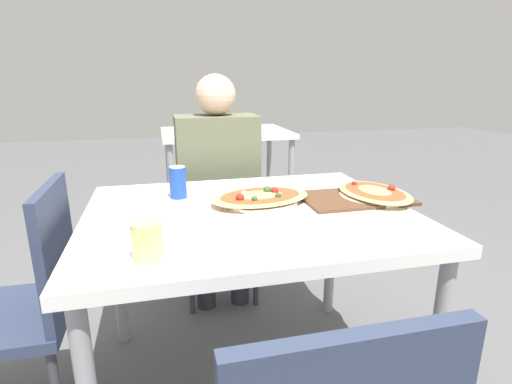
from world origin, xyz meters
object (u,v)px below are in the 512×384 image
pizza_second (374,193)px  person_seated (218,175)px  pizza_main (260,198)px  soda_can (178,182)px  dining_table (249,229)px  drink_glass (147,240)px  chair_side_left (26,299)px  chair_far_seated (216,208)px

pizza_second → person_seated: bearing=128.8°
pizza_main → soda_can: (-0.30, 0.14, 0.04)m
dining_table → drink_glass: drink_glass is taller
chair_side_left → dining_table: bearing=-90.1°
drink_glass → pizza_second: size_ratio=0.27×
pizza_main → dining_table: bearing=-128.3°
drink_glass → soda_can: bearing=78.7°
dining_table → pizza_main: 0.13m
person_seated → pizza_second: 0.83m
person_seated → soda_can: person_seated is taller
chair_far_seated → chair_side_left: bearing=46.6°
dining_table → drink_glass: (-0.34, -0.32, 0.12)m
chair_far_seated → pizza_main: 0.77m
dining_table → drink_glass: 0.48m
pizza_main → drink_glass: drink_glass is taller
pizza_main → soda_can: soda_can is taller
dining_table → chair_far_seated: (-0.01, 0.79, -0.18)m
person_seated → pizza_main: (0.07, -0.60, 0.05)m
dining_table → soda_can: bearing=136.9°
dining_table → soda_can: soda_can is taller
drink_glass → pizza_main: bearing=44.2°
dining_table → chair_side_left: size_ratio=1.31×
chair_side_left → drink_glass: size_ratio=8.57×
chair_side_left → pizza_second: bearing=-88.7°
dining_table → chair_side_left: (-0.76, 0.00, -0.18)m
chair_side_left → pizza_main: bearing=-84.8°
dining_table → person_seated: person_seated is taller
chair_far_seated → person_seated: (-0.00, -0.11, 0.22)m
chair_far_seated → pizza_second: 0.96m
chair_side_left → person_seated: 1.03m
dining_table → pizza_second: 0.52m
dining_table → pizza_main: size_ratio=2.71×
soda_can → person_seated: bearing=64.0°
soda_can → pizza_second: (0.74, -0.19, -0.04)m
soda_can → chair_side_left: bearing=-157.4°
person_seated → pizza_second: person_seated is taller
drink_glass → pizza_second: drink_glass is taller
chair_side_left → soda_can: chair_side_left is taller
person_seated → drink_glass: 1.05m
soda_can → pizza_second: size_ratio=0.34×
drink_glass → pizza_second: 0.92m
person_seated → pizza_second: bearing=128.8°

